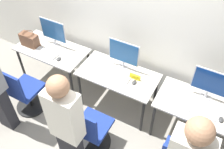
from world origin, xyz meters
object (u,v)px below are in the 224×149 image
object	(u,v)px
keyboard_left	(46,53)
mouse_right	(221,120)
keyboard_right	(200,110)
handbag	(29,40)
monitor_center	(124,54)
monitor_left	(53,32)
office_chair_center	(91,131)
monitor_right	(211,83)
mouse_center	(134,82)
person_center	(67,127)
mouse_left	(59,59)
office_chair_left	(24,93)
keyboard_center	(116,77)

from	to	relation	value
keyboard_left	mouse_right	size ratio (longest dim) A/B	4.49
keyboard_right	handbag	size ratio (longest dim) A/B	1.35
monitor_center	monitor_left	bearing A→B (deg)	-177.77
office_chair_center	monitor_right	size ratio (longest dim) A/B	1.92
mouse_center	person_center	bearing A→B (deg)	-104.65
monitor_left	keyboard_left	distance (m)	0.36
person_center	handbag	distance (m)	1.90
mouse_left	office_chair_left	bearing A→B (deg)	-115.20
keyboard_center	mouse_center	size ratio (longest dim) A/B	4.49
office_chair_left	monitor_right	distance (m)	2.68
mouse_left	person_center	world-z (taller)	person_center
mouse_left	mouse_center	xyz separation A→B (m)	(1.23, 0.11, 0.00)
office_chair_left	office_chair_center	size ratio (longest dim) A/B	1.00
monitor_center	person_center	bearing A→B (deg)	-90.67
mouse_left	monitor_right	size ratio (longest dim) A/B	0.19
office_chair_left	monitor_left	bearing A→B (deg)	89.57
monitor_center	mouse_center	world-z (taller)	monitor_center
keyboard_center	office_chair_left	bearing A→B (deg)	-151.32
mouse_center	person_center	distance (m)	1.19
office_chair_left	monitor_center	distance (m)	1.64
keyboard_left	person_center	size ratio (longest dim) A/B	0.24
monitor_left	office_chair_left	world-z (taller)	monitor_left
monitor_left	keyboard_right	xyz separation A→B (m)	(2.43, -0.21, -0.25)
monitor_left	office_chair_center	distance (m)	1.67
monitor_center	monitor_right	xyz separation A→B (m)	(1.22, 0.01, 0.00)
keyboard_center	monitor_right	world-z (taller)	monitor_right
mouse_left	mouse_right	world-z (taller)	same
mouse_center	office_chair_center	size ratio (longest dim) A/B	0.10
mouse_right	handbag	world-z (taller)	handbag
office_chair_left	monitor_right	world-z (taller)	monitor_right
office_chair_center	handbag	bearing A→B (deg)	155.40
keyboard_left	monitor_right	xyz separation A→B (m)	(2.43, 0.31, 0.25)
keyboard_left	mouse_center	world-z (taller)	mouse_center
monitor_left	person_center	distance (m)	1.77
office_chair_center	person_center	xyz separation A→B (m)	(-0.04, -0.37, 0.56)
keyboard_center	person_center	size ratio (longest dim) A/B	0.24
office_chair_center	person_center	distance (m)	0.67
keyboard_left	office_chair_left	distance (m)	0.71
monitor_center	mouse_right	world-z (taller)	monitor_center
person_center	mouse_right	bearing A→B (deg)	35.80
keyboard_left	person_center	distance (m)	1.61
mouse_left	mouse_center	size ratio (longest dim) A/B	1.00
handbag	monitor_center	bearing A→B (deg)	9.25
person_center	monitor_right	size ratio (longest dim) A/B	3.62
monitor_left	handbag	size ratio (longest dim) A/B	1.56
keyboard_left	person_center	world-z (taller)	person_center
monitor_center	monitor_right	bearing A→B (deg)	0.39
mouse_center	handbag	bearing A→B (deg)	-178.70
monitor_center	handbag	xyz separation A→B (m)	(-1.56, -0.25, -0.15)
keyboard_center	keyboard_right	xyz separation A→B (m)	(1.22, -0.01, 0.00)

